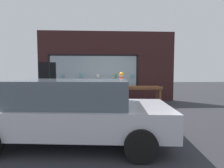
# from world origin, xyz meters

# --- Properties ---
(ground_plane) EXTENTS (40.00, 40.00, 0.00)m
(ground_plane) POSITION_xyz_m (0.00, 0.00, 0.00)
(ground_plane) COLOR #2D2D33
(shopfront_facade) EXTENTS (7.32, 0.29, 3.76)m
(shopfront_facade) POSITION_xyz_m (-0.08, 2.39, 1.86)
(shopfront_facade) COLOR #331919
(shopfront_facade) RESTS_ON ground_plane
(display_table_left) EXTENTS (2.22, 0.60, 0.94)m
(display_table_left) POSITION_xyz_m (-1.35, 0.83, 0.74)
(display_table_left) COLOR brown
(display_table_left) RESTS_ON ground_plane
(display_table_right) EXTENTS (2.22, 0.64, 0.93)m
(display_table_right) POSITION_xyz_m (1.34, 0.83, 0.74)
(display_table_right) COLOR brown
(display_table_right) RESTS_ON ground_plane
(person_browsing) EXTENTS (0.28, 0.63, 1.59)m
(person_browsing) POSITION_xyz_m (0.57, 0.38, 0.92)
(person_browsing) COLOR #4C382D
(person_browsing) RESTS_ON ground_plane
(small_dog) EXTENTS (0.45, 0.54, 0.42)m
(small_dog) POSITION_xyz_m (1.00, 0.18, 0.28)
(small_dog) COLOR #99724C
(small_dog) RESTS_ON ground_plane
(sandwich_board_sign) EXTENTS (0.63, 0.79, 0.84)m
(sandwich_board_sign) POSITION_xyz_m (-3.16, 0.88, 0.43)
(sandwich_board_sign) COLOR black
(sandwich_board_sign) RESTS_ON ground_plane
(parked_car) EXTENTS (4.40, 2.29, 1.41)m
(parked_car) POSITION_xyz_m (-0.88, -3.15, 0.74)
(parked_car) COLOR silver
(parked_car) RESTS_ON ground_plane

